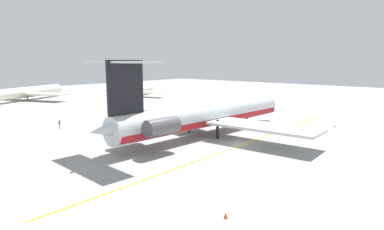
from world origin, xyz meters
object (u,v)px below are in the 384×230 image
object	(u,v)px
ground_crew_portside	(59,123)
safety_cone_wingtip	(335,126)
airliner_mid_left	(29,92)
main_jetliner	(203,115)
airliner_mid_right	(135,90)
safety_cone_nose	(226,215)
ground_crew_near_nose	(197,108)
ground_crew_near_tail	(190,107)

from	to	relation	value
ground_crew_portside	safety_cone_wingtip	bearing A→B (deg)	168.63
airliner_mid_left	safety_cone_wingtip	bearing A→B (deg)	-100.76
ground_crew_portside	safety_cone_wingtip	size ratio (longest dim) A/B	3.28
main_jetliner	airliner_mid_right	xyz separation A→B (m)	(37.06, 64.93, -1.55)
safety_cone_nose	ground_crew_portside	bearing A→B (deg)	78.65
ground_crew_portside	safety_cone_nose	world-z (taller)	ground_crew_portside
airliner_mid_right	safety_cone_wingtip	xyz separation A→B (m)	(-12.48, -81.69, -2.06)
main_jetliner	safety_cone_wingtip	world-z (taller)	main_jetliner
main_jetliner	safety_cone_nose	distance (m)	33.68
main_jetliner	safety_cone_wingtip	xyz separation A→B (m)	(24.58, -16.76, -3.62)
safety_cone_nose	main_jetliner	bearing A→B (deg)	42.37
airliner_mid_right	ground_crew_near_nose	bearing A→B (deg)	-126.88
airliner_mid_right	ground_crew_near_tail	bearing A→B (deg)	-126.62
safety_cone_wingtip	ground_crew_near_tail	bearing A→B (deg)	92.41
safety_cone_nose	safety_cone_wingtip	distance (m)	49.65
airliner_mid_right	safety_cone_nose	bearing A→B (deg)	-143.16
airliner_mid_right	safety_cone_nose	world-z (taller)	airliner_mid_right
airliner_mid_right	ground_crew_portside	xyz separation A→B (m)	(-51.85, -37.96, -1.20)
ground_crew_portside	safety_cone_nose	xyz separation A→B (m)	(-9.95, -49.53, -0.87)
main_jetliner	airliner_mid_right	size ratio (longest dim) A/B	1.88
ground_crew_near_tail	safety_cone_wingtip	world-z (taller)	ground_crew_near_tail
ground_crew_near_nose	ground_crew_near_tail	world-z (taller)	ground_crew_near_nose
ground_crew_portside	ground_crew_near_nose	bearing A→B (deg)	-155.38
ground_crew_near_nose	ground_crew_portside	bearing A→B (deg)	164.96
airliner_mid_left	safety_cone_wingtip	xyz separation A→B (m)	(21.08, -101.30, -2.66)
ground_crew_near_nose	safety_cone_nose	world-z (taller)	ground_crew_near_nose
airliner_mid_left	ground_crew_portside	distance (m)	60.43
main_jetliner	ground_crew_near_nose	xyz separation A→B (m)	(21.38, 19.27, -2.77)
ground_crew_near_tail	safety_cone_nose	distance (m)	65.97
main_jetliner	airliner_mid_right	bearing A→B (deg)	63.63
ground_crew_near_tail	ground_crew_portside	size ratio (longest dim) A/B	0.92
airliner_mid_left	safety_cone_wingtip	size ratio (longest dim) A/B	58.69
main_jetliner	ground_crew_portside	world-z (taller)	main_jetliner
airliner_mid_left	safety_cone_nose	world-z (taller)	airliner_mid_left
airliner_mid_right	ground_crew_near_nose	distance (m)	48.29
ground_crew_near_nose	ground_crew_portside	world-z (taller)	ground_crew_portside
safety_cone_nose	airliner_mid_right	bearing A→B (deg)	54.77
main_jetliner	safety_cone_nose	xyz separation A→B (m)	(-24.74, -22.56, -3.62)
safety_cone_wingtip	safety_cone_nose	bearing A→B (deg)	-173.29
ground_crew_near_tail	safety_cone_wingtip	bearing A→B (deg)	90.39
main_jetliner	airliner_mid_left	bearing A→B (deg)	90.98
airliner_mid_left	ground_crew_portside	xyz separation A→B (m)	(-18.29, -57.57, -1.79)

